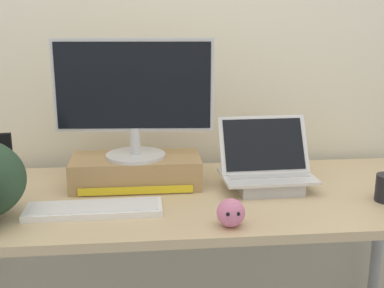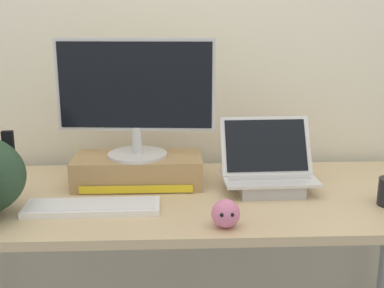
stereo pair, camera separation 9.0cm
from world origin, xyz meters
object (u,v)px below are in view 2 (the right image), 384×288
at_px(toner_box_yellow, 138,170).
at_px(open_laptop, 268,176).
at_px(desktop_monitor, 136,95).
at_px(external_keyboard, 92,207).
at_px(plush_toy, 226,213).

bearing_deg(toner_box_yellow, open_laptop, -9.79).
bearing_deg(desktop_monitor, toner_box_yellow, 88.28).
bearing_deg(desktop_monitor, open_laptop, -5.20).
height_order(external_keyboard, plush_toy, plush_toy).
bearing_deg(desktop_monitor, external_keyboard, -113.00).
xyz_separation_m(desktop_monitor, plush_toy, (0.28, -0.40, -0.29)).
xyz_separation_m(open_laptop, external_keyboard, (-0.60, -0.17, -0.04)).
bearing_deg(open_laptop, toner_box_yellow, 168.31).
xyz_separation_m(toner_box_yellow, desktop_monitor, (-0.00, -0.00, 0.28)).
bearing_deg(toner_box_yellow, plush_toy, -54.76).
bearing_deg(open_laptop, desktop_monitor, 168.45).
distance_m(toner_box_yellow, desktop_monitor, 0.28).
relative_size(desktop_monitor, external_keyboard, 1.31).
height_order(open_laptop, plush_toy, open_laptop).
relative_size(toner_box_yellow, desktop_monitor, 0.83).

